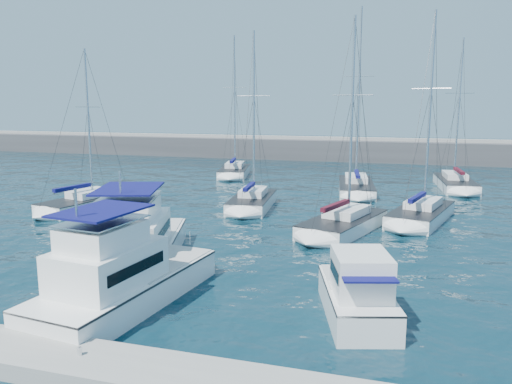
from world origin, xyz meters
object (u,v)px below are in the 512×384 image
(sailboat_back_a, at_px, (234,171))
(motor_yacht_stbd_inner, at_px, (120,281))
(sailboat_back_c, at_px, (455,183))
(sailboat_mid_e, at_px, (421,214))
(motor_yacht_port_inner, at_px, (135,245))
(sailboat_back_b, at_px, (356,186))
(sailboat_mid_d, at_px, (344,224))
(motor_yacht_stbd_outer, at_px, (358,296))
(sailboat_mid_a, at_px, (86,203))
(sailboat_mid_c, at_px, (252,201))

(sailboat_back_a, bearing_deg, motor_yacht_stbd_inner, -90.26)
(sailboat_back_c, bearing_deg, sailboat_mid_e, -107.69)
(motor_yacht_port_inner, bearing_deg, sailboat_back_b, 53.77)
(sailboat_mid_e, bearing_deg, sailboat_back_b, 132.68)
(sailboat_back_b, bearing_deg, motor_yacht_port_inner, -116.18)
(sailboat_back_b, bearing_deg, sailboat_back_a, 147.09)
(motor_yacht_port_inner, relative_size, sailboat_back_c, 0.74)
(motor_yacht_stbd_inner, height_order, sailboat_mid_d, sailboat_mid_d)
(sailboat_mid_d, height_order, sailboat_back_a, sailboat_back_a)
(motor_yacht_stbd_inner, relative_size, motor_yacht_stbd_outer, 1.66)
(sailboat_mid_a, height_order, sailboat_back_b, sailboat_back_b)
(sailboat_mid_d, bearing_deg, sailboat_back_b, 110.06)
(motor_yacht_stbd_inner, height_order, sailboat_mid_e, sailboat_mid_e)
(motor_yacht_stbd_inner, distance_m, sailboat_mid_c, 20.64)
(sailboat_back_a, distance_m, sailboat_back_c, 24.05)
(motor_yacht_stbd_inner, relative_size, sailboat_back_c, 0.65)
(motor_yacht_stbd_outer, xyz_separation_m, sailboat_back_c, (6.56, 33.90, -0.43))
(sailboat_mid_c, distance_m, sailboat_mid_d, 9.63)
(motor_yacht_stbd_inner, height_order, sailboat_back_c, sailboat_back_c)
(sailboat_back_a, bearing_deg, sailboat_back_c, -17.29)
(sailboat_back_b, bearing_deg, sailboat_mid_a, -151.57)
(sailboat_mid_d, xyz_separation_m, sailboat_mid_e, (4.99, 4.48, 0.01))
(sailboat_mid_c, height_order, sailboat_mid_e, sailboat_mid_e)
(motor_yacht_port_inner, bearing_deg, sailboat_back_a, 82.72)
(sailboat_mid_c, xyz_separation_m, sailboat_back_a, (-7.34, 17.01, 0.02))
(sailboat_mid_e, xyz_separation_m, sailboat_back_a, (-20.28, 17.97, 0.02))
(sailboat_mid_e, height_order, sailboat_back_c, sailboat_mid_e)
(motor_yacht_stbd_inner, bearing_deg, sailboat_mid_d, 70.99)
(sailboat_mid_a, bearing_deg, sailboat_back_b, 48.10)
(sailboat_back_a, bearing_deg, sailboat_back_b, -37.71)
(motor_yacht_port_inner, xyz_separation_m, sailboat_back_b, (8.79, 25.82, -0.60))
(motor_yacht_stbd_inner, bearing_deg, sailboat_mid_a, 135.57)
(motor_yacht_port_inner, relative_size, sailboat_back_a, 0.68)
(sailboat_mid_a, distance_m, sailboat_back_a, 21.92)
(motor_yacht_stbd_outer, bearing_deg, sailboat_mid_a, 130.90)
(sailboat_mid_c, distance_m, sailboat_back_c, 22.29)
(motor_yacht_port_inner, bearing_deg, motor_yacht_stbd_outer, -33.04)
(sailboat_mid_d, distance_m, sailboat_back_c, 22.07)
(motor_yacht_stbd_outer, relative_size, sailboat_mid_e, 0.39)
(sailboat_mid_a, bearing_deg, sailboat_mid_c, 31.27)
(motor_yacht_port_inner, xyz_separation_m, sailboat_mid_c, (1.47, 15.82, -0.60))
(motor_yacht_stbd_outer, distance_m, sailboat_mid_e, 18.31)
(sailboat_mid_e, distance_m, sailboat_back_a, 27.10)
(sailboat_mid_a, xyz_separation_m, sailboat_mid_c, (12.50, 4.30, 0.02))
(sailboat_mid_c, relative_size, sailboat_back_a, 0.87)
(motor_yacht_port_inner, relative_size, motor_yacht_stbd_inner, 1.15)
(sailboat_mid_c, relative_size, sailboat_mid_e, 0.95)
(sailboat_mid_e, bearing_deg, sailboat_back_c, 92.49)
(sailboat_mid_d, distance_m, sailboat_back_a, 27.16)
(sailboat_mid_d, relative_size, sailboat_mid_e, 0.94)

